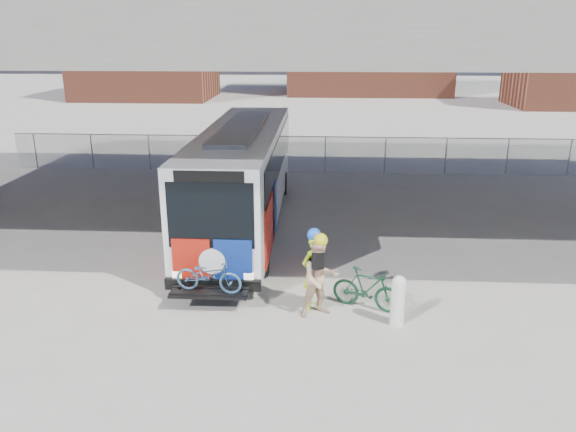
# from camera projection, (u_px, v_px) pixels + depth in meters

# --- Properties ---
(ground) EXTENTS (160.00, 160.00, 0.00)m
(ground) POSITION_uv_depth(u_px,v_px,m) (293.00, 265.00, 17.18)
(ground) COLOR #9E9991
(ground) RESTS_ON ground
(bus) EXTENTS (2.67, 12.98, 3.69)m
(bus) POSITION_uv_depth(u_px,v_px,m) (243.00, 169.00, 20.03)
(bus) COLOR silver
(bus) RESTS_ON ground
(overpass) EXTENTS (40.00, 16.00, 7.95)m
(overpass) POSITION_uv_depth(u_px,v_px,m) (300.00, 39.00, 18.94)
(overpass) COLOR #605E59
(overpass) RESTS_ON ground
(chainlink_fence) EXTENTS (30.00, 0.06, 30.00)m
(chainlink_fence) POSITION_uv_depth(u_px,v_px,m) (305.00, 144.00, 28.12)
(chainlink_fence) COLOR gray
(chainlink_fence) RESTS_ON ground
(brick_buildings) EXTENTS (54.00, 22.00, 12.00)m
(brick_buildings) POSITION_uv_depth(u_px,v_px,m) (327.00, 45.00, 61.17)
(brick_buildings) COLOR brown
(brick_buildings) RESTS_ON ground
(bollard) EXTENTS (0.33, 0.33, 1.28)m
(bollard) POSITION_uv_depth(u_px,v_px,m) (398.00, 299.00, 13.47)
(bollard) COLOR silver
(bollard) RESTS_ON ground
(cyclist_hivis) EXTENTS (0.85, 0.83, 2.16)m
(cyclist_hivis) POSITION_uv_depth(u_px,v_px,m) (314.00, 270.00, 14.22)
(cyclist_hivis) COLOR #BCFC1A
(cyclist_hivis) RESTS_ON ground
(cyclist_tan) EXTENTS (1.18, 1.06, 2.17)m
(cyclist_tan) POSITION_uv_depth(u_px,v_px,m) (320.00, 277.00, 13.82)
(cyclist_tan) COLOR tan
(cyclist_tan) RESTS_ON ground
(bike_parked) EXTENTS (1.89, 1.16, 1.10)m
(bike_parked) POSITION_uv_depth(u_px,v_px,m) (367.00, 289.00, 14.29)
(bike_parked) COLOR #133D26
(bike_parked) RESTS_ON ground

